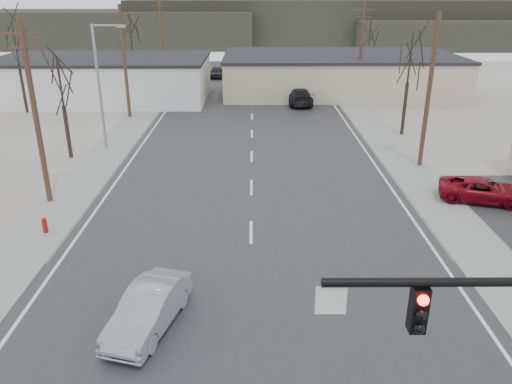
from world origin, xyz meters
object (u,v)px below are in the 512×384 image
fire_hydrant (45,225)px  car_far_a (299,96)px  car_parked_red (482,190)px  car_far_b (216,72)px  sedan_crossing (149,309)px

fire_hydrant → car_far_a: bearing=62.8°
car_far_a → car_parked_red: bearing=104.5°
car_parked_red → car_far_b: bearing=39.3°
car_parked_red → sedan_crossing: bearing=140.3°
car_far_b → car_parked_red: (17.93, -42.09, -0.06)m
sedan_crossing → car_far_a: size_ratio=0.77×
fire_hydrant → car_far_a: size_ratio=0.15×
car_far_a → car_parked_red: car_far_a is taller
sedan_crossing → car_far_b: bearing=106.5°
sedan_crossing → car_far_a: 37.68m
car_far_a → car_far_b: bearing=-63.2°
car_parked_red → car_far_a: bearing=34.2°
fire_hydrant → car_far_a: (15.08, 29.29, 0.44)m
car_far_a → car_parked_red: (8.22, -25.43, -0.21)m
car_far_b → car_far_a: bearing=-60.9°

